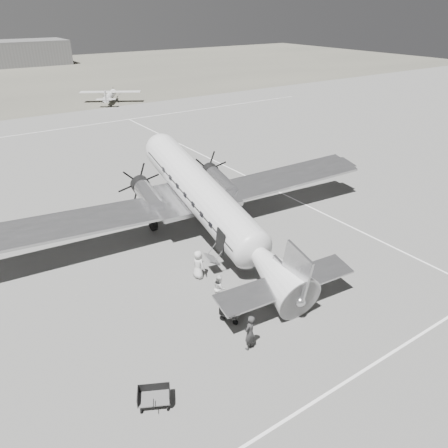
{
  "coord_description": "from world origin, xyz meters",
  "views": [
    {
      "loc": [
        -13.34,
        -22.98,
        15.55
      ],
      "look_at": [
        1.58,
        -1.04,
        2.2
      ],
      "focal_mm": 35.0,
      "sensor_mm": 36.0,
      "label": 1
    }
  ],
  "objects_px": {
    "light_plane_right": "(110,97)",
    "ramp_agent": "(219,288)",
    "dc3_airliner": "(208,204)",
    "ground_crew": "(250,333)",
    "baggage_cart_far": "(154,398)",
    "baggage_cart_near": "(234,308)",
    "passenger": "(198,265)"
  },
  "relations": [
    {
      "from": "light_plane_right",
      "to": "ramp_agent",
      "type": "bearing_deg",
      "value": -74.48
    },
    {
      "from": "dc3_airliner",
      "to": "ground_crew",
      "type": "height_order",
      "value": "dc3_airliner"
    },
    {
      "from": "baggage_cart_far",
      "to": "ramp_agent",
      "type": "height_order",
      "value": "ramp_agent"
    },
    {
      "from": "baggage_cart_far",
      "to": "ramp_agent",
      "type": "bearing_deg",
      "value": 62.88
    },
    {
      "from": "baggage_cart_far",
      "to": "ground_crew",
      "type": "height_order",
      "value": "ground_crew"
    },
    {
      "from": "dc3_airliner",
      "to": "ramp_agent",
      "type": "relative_size",
      "value": 18.23
    },
    {
      "from": "ramp_agent",
      "to": "baggage_cart_far",
      "type": "bearing_deg",
      "value": 149.08
    },
    {
      "from": "baggage_cart_far",
      "to": "baggage_cart_near",
      "type": "bearing_deg",
      "value": 52.6
    },
    {
      "from": "dc3_airliner",
      "to": "baggage_cart_far",
      "type": "distance_m",
      "value": 15.13
    },
    {
      "from": "dc3_airliner",
      "to": "ground_crew",
      "type": "bearing_deg",
      "value": -107.63
    },
    {
      "from": "light_plane_right",
      "to": "baggage_cart_near",
      "type": "bearing_deg",
      "value": -74.2
    },
    {
      "from": "dc3_airliner",
      "to": "ramp_agent",
      "type": "bearing_deg",
      "value": -112.91
    },
    {
      "from": "dc3_airliner",
      "to": "passenger",
      "type": "distance_m",
      "value": 5.29
    },
    {
      "from": "light_plane_right",
      "to": "baggage_cart_far",
      "type": "distance_m",
      "value": 67.58
    },
    {
      "from": "ramp_agent",
      "to": "passenger",
      "type": "relative_size",
      "value": 0.91
    },
    {
      "from": "ground_crew",
      "to": "passenger",
      "type": "bearing_deg",
      "value": -117.87
    },
    {
      "from": "baggage_cart_near",
      "to": "ground_crew",
      "type": "distance_m",
      "value": 2.74
    },
    {
      "from": "dc3_airliner",
      "to": "light_plane_right",
      "type": "bearing_deg",
      "value": 80.87
    },
    {
      "from": "dc3_airliner",
      "to": "baggage_cart_near",
      "type": "bearing_deg",
      "value": -108.72
    },
    {
      "from": "dc3_airliner",
      "to": "light_plane_right",
      "type": "distance_m",
      "value": 54.07
    },
    {
      "from": "ground_crew",
      "to": "ramp_agent",
      "type": "relative_size",
      "value": 1.15
    },
    {
      "from": "dc3_airliner",
      "to": "ramp_agent",
      "type": "height_order",
      "value": "dc3_airliner"
    },
    {
      "from": "baggage_cart_far",
      "to": "ramp_agent",
      "type": "distance_m",
      "value": 8.05
    },
    {
      "from": "baggage_cart_near",
      "to": "passenger",
      "type": "distance_m",
      "value": 4.41
    },
    {
      "from": "dc3_airliner",
      "to": "baggage_cart_near",
      "type": "distance_m",
      "value": 9.18
    },
    {
      "from": "baggage_cart_near",
      "to": "passenger",
      "type": "height_order",
      "value": "passenger"
    },
    {
      "from": "light_plane_right",
      "to": "baggage_cart_far",
      "type": "xyz_separation_m",
      "value": [
        -22.64,
        -63.68,
        -0.69
      ]
    },
    {
      "from": "dc3_airliner",
      "to": "baggage_cart_far",
      "type": "xyz_separation_m",
      "value": [
        -9.88,
        -11.17,
        -2.58
      ]
    },
    {
      "from": "baggage_cart_far",
      "to": "ground_crew",
      "type": "relative_size",
      "value": 0.74
    },
    {
      "from": "dc3_airliner",
      "to": "baggage_cart_far",
      "type": "bearing_deg",
      "value": -126.96
    },
    {
      "from": "ground_crew",
      "to": "ramp_agent",
      "type": "xyz_separation_m",
      "value": [
        0.99,
        4.2,
        -0.13
      ]
    },
    {
      "from": "baggage_cart_near",
      "to": "ramp_agent",
      "type": "xyz_separation_m",
      "value": [
        0.13,
        1.65,
        0.37
      ]
    }
  ]
}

